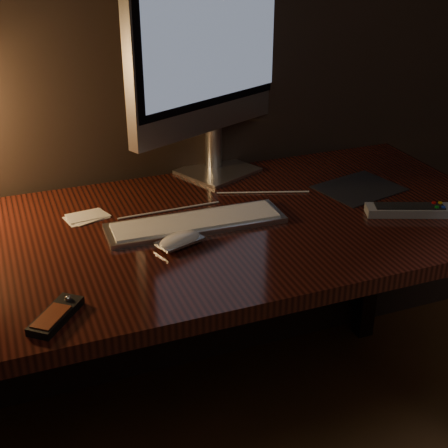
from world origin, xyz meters
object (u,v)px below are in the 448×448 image
object	(u,v)px
desk	(198,257)
keyboard	(196,222)
media_remote	(56,315)
monitor	(218,41)
tv_remote	(409,210)
mouse	(180,242)

from	to	relation	value
desk	keyboard	distance (m)	0.15
desk	media_remote	xyz separation A→B (m)	(-0.41, -0.35, 0.14)
desk	monitor	distance (m)	0.60
media_remote	keyboard	bearing A→B (deg)	-13.96
monitor	keyboard	bearing A→B (deg)	-144.33
keyboard	tv_remote	size ratio (longest dim) A/B	1.99
media_remote	tv_remote	bearing A→B (deg)	-41.72
monitor	tv_remote	bearing A→B (deg)	-76.16
desk	mouse	xyz separation A→B (m)	(-0.09, -0.15, 0.14)
tv_remote	keyboard	bearing A→B (deg)	-172.90
monitor	tv_remote	size ratio (longest dim) A/B	2.91
desk	keyboard	world-z (taller)	keyboard
monitor	mouse	size ratio (longest dim) A/B	5.98
mouse	desk	bearing A→B (deg)	39.12
desk	monitor	size ratio (longest dim) A/B	2.41
monitor	media_remote	xyz separation A→B (m)	(-0.57, -0.61, -0.38)
mouse	media_remote	xyz separation A→B (m)	(-0.32, -0.20, -0.00)
desk	mouse	world-z (taller)	mouse
monitor	mouse	xyz separation A→B (m)	(-0.25, -0.40, -0.38)
media_remote	tv_remote	xyz separation A→B (m)	(0.93, 0.15, 0.00)
keyboard	mouse	world-z (taller)	mouse
media_remote	tv_remote	distance (m)	0.94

